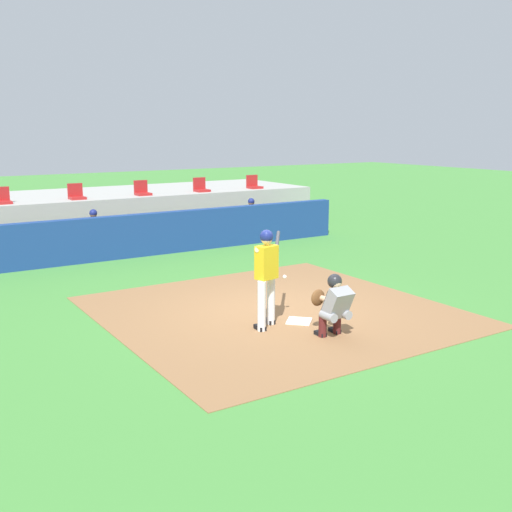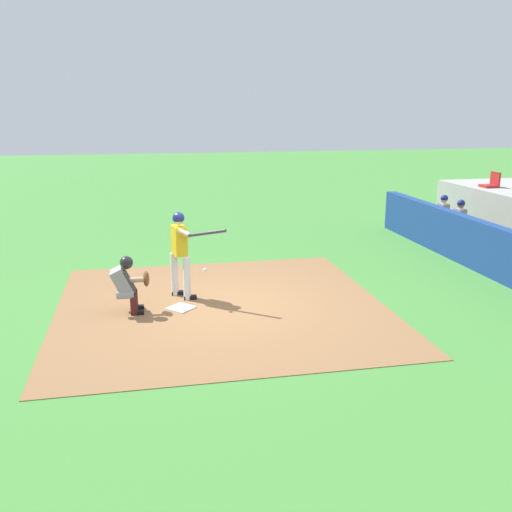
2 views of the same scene
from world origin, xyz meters
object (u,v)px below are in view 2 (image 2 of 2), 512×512
(dugout_player_1, at_px, (455,221))
(stadium_seat_0, at_px, (491,183))
(dugout_player_0, at_px, (439,215))
(home_plate, at_px, (181,308))
(batter_at_plate, at_px, (181,250))
(catcher_crouched, at_px, (128,282))

(dugout_player_1, relative_size, stadium_seat_0, 2.71)
(dugout_player_0, height_order, stadium_seat_0, stadium_seat_0)
(home_plate, xyz_separation_m, dugout_player_1, (-3.92, 8.14, 0.65))
(home_plate, relative_size, dugout_player_0, 0.34)
(stadium_seat_0, bearing_deg, dugout_player_1, -53.70)
(home_plate, distance_m, stadium_seat_0, 11.63)
(home_plate, xyz_separation_m, batter_at_plate, (-0.68, 0.07, 1.01))
(dugout_player_1, distance_m, stadium_seat_0, 2.67)
(catcher_crouched, bearing_deg, dugout_player_0, 117.96)
(home_plate, distance_m, dugout_player_0, 9.50)
(catcher_crouched, xyz_separation_m, stadium_seat_0, (-5.41, 11.16, 0.93))
(home_plate, distance_m, dugout_player_1, 9.06)
(home_plate, bearing_deg, batter_at_plate, 173.83)
(home_plate, relative_size, dugout_player_1, 0.34)
(home_plate, height_order, catcher_crouched, catcher_crouched)
(catcher_crouched, bearing_deg, home_plate, 89.69)
(catcher_crouched, relative_size, dugout_player_1, 1.41)
(stadium_seat_0, bearing_deg, home_plate, -61.98)
(catcher_crouched, bearing_deg, dugout_player_1, 113.22)
(home_plate, xyz_separation_m, catcher_crouched, (-0.01, -0.99, 0.58))
(dugout_player_0, distance_m, dugout_player_1, 0.93)
(batter_at_plate, relative_size, stadium_seat_0, 3.76)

